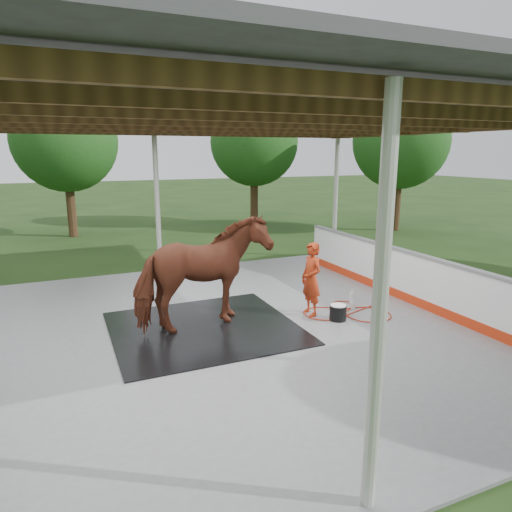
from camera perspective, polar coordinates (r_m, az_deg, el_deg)
name	(u,v)px	position (r m, az deg, el deg)	size (l,w,h in m)	color
ground	(213,334)	(8.75, -5.34, -9.63)	(100.00, 100.00, 0.00)	#1E3814
concrete_slab	(213,332)	(8.74, -5.35, -9.48)	(12.00, 10.00, 0.05)	slate
pavilion_structure	(209,114)	(8.12, -5.95, 17.21)	(12.60, 10.60, 4.05)	beige
dasher_board	(408,277)	(10.81, 18.42, -2.54)	(0.16, 8.00, 1.15)	red
tree_belt	(209,128)	(9.05, -5.84, 15.62)	(28.00, 28.00, 5.80)	#382314
rubber_mat	(204,328)	(8.87, -6.48, -8.91)	(3.41, 3.20, 0.03)	black
horse	(203,274)	(8.54, -6.66, -2.22)	(1.14, 2.50, 2.11)	brown
handler	(311,279)	(9.39, 6.93, -2.89)	(0.55, 0.36, 1.52)	#AB2E12
wash_bucket	(338,312)	(9.34, 10.21, -6.93)	(0.34, 0.34, 0.32)	black
soap_bottle_a	(352,296)	(10.46, 11.88, -4.89)	(0.12, 0.12, 0.30)	silver
soap_bottle_b	(353,304)	(10.07, 11.98, -5.86)	(0.10, 0.10, 0.22)	#338CD8
hose_coil	(348,312)	(9.82, 11.45, -6.92)	(1.96, 1.46, 0.02)	#AC220C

